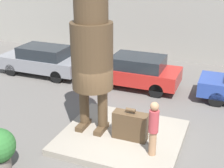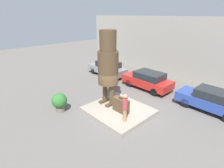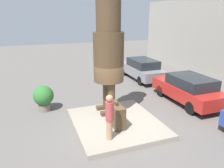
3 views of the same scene
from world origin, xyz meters
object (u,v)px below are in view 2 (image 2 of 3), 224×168
at_px(statue_figure, 108,63).
at_px(parked_car_grey, 107,68).
at_px(tourist, 125,107).
at_px(giant_suitcase, 121,105).
at_px(planter_pot, 60,102).
at_px(parked_car_blue, 212,100).
at_px(parked_car_red, 148,80).

relative_size(statue_figure, parked_car_grey, 1.14).
bearing_deg(statue_figure, tourist, -19.14).
distance_m(statue_figure, giant_suitcase, 2.89).
height_order(parked_car_grey, planter_pot, parked_car_grey).
bearing_deg(parked_car_blue, planter_pot, 47.06).
bearing_deg(giant_suitcase, parked_car_blue, 51.22).
relative_size(parked_car_grey, parked_car_red, 1.02).
relative_size(statue_figure, planter_pot, 3.87).
distance_m(statue_figure, parked_car_red, 5.23).
xyz_separation_m(giant_suitcase, parked_car_blue, (3.87, 4.82, 0.12)).
distance_m(tourist, parked_car_blue, 6.20).
bearing_deg(parked_car_grey, parked_car_red, -177.89).
xyz_separation_m(tourist, planter_pot, (-4.06, -2.08, -0.46)).
xyz_separation_m(parked_car_red, planter_pot, (-1.71, -7.56, -0.09)).
bearing_deg(parked_car_red, giant_suitcase, 106.30).
distance_m(parked_car_grey, parked_car_blue, 10.39).
relative_size(tourist, parked_car_red, 0.41).
relative_size(statue_figure, parked_car_blue, 1.17).
bearing_deg(statue_figure, parked_car_red, 89.88).
bearing_deg(statue_figure, giant_suitcase, -7.64).
bearing_deg(giant_suitcase, planter_pot, -139.16).
bearing_deg(parked_car_red, statue_figure, 89.88).
bearing_deg(tourist, giant_suitcase, 145.99).
distance_m(tourist, planter_pot, 4.58).
relative_size(giant_suitcase, parked_car_blue, 0.27).
bearing_deg(statue_figure, planter_pot, -120.41).
relative_size(giant_suitcase, tourist, 0.65).
bearing_deg(parked_car_grey, planter_pot, 114.71).
xyz_separation_m(giant_suitcase, parked_car_grey, (-6.52, 4.66, 0.12)).
bearing_deg(statue_figure, parked_car_blue, 41.12).
height_order(statue_figure, parked_car_grey, statue_figure).
height_order(statue_figure, planter_pot, statue_figure).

